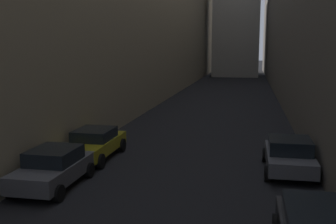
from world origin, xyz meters
TOP-DOWN VIEW (x-y plane):
  - ground_plane at (0.00, 48.00)m, footprint 264.00×264.00m
  - building_block_left at (-10.96, 50.00)m, footprint 10.91×108.00m
  - parked_car_left_third at (-4.40, 19.12)m, footprint 1.97×3.95m
  - parked_car_left_far at (-4.40, 23.15)m, footprint 2.01×4.42m
  - parked_car_right_far at (4.40, 22.75)m, footprint 2.06×4.10m

SIDE VIEW (x-z plane):
  - ground_plane at x=0.00m, z-range 0.00..0.00m
  - parked_car_left_far at x=-4.40m, z-range 0.04..1.44m
  - parked_car_right_far at x=4.40m, z-range 0.02..1.47m
  - parked_car_left_third at x=-4.40m, z-range 0.02..1.48m
  - building_block_left at x=-10.96m, z-range 0.00..18.53m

